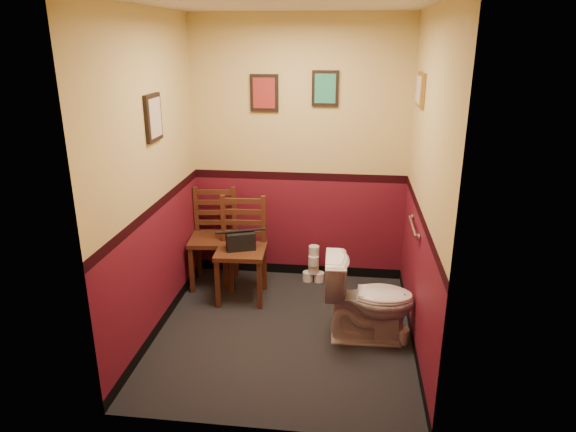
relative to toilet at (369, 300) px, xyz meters
name	(u,v)px	position (x,y,z in m)	size (l,w,h in m)	color
floor	(285,332)	(-0.72, 0.01, -0.37)	(2.20, 2.40, 0.00)	black
ceiling	(284,2)	(-0.72, 0.01, 2.33)	(2.20, 2.40, 0.00)	silver
wall_back	(299,153)	(-0.72, 1.21, 0.98)	(2.20, 2.70, 0.00)	maroon
wall_front	(258,240)	(-0.72, -1.19, 0.98)	(2.20, 2.70, 0.00)	maroon
wall_left	(152,180)	(-1.82, 0.01, 0.98)	(2.40, 2.70, 0.00)	maroon
wall_right	(425,189)	(0.38, 0.01, 0.98)	(2.40, 2.70, 0.00)	maroon
grab_bar	(413,227)	(0.35, 0.26, 0.58)	(0.05, 0.56, 0.06)	silver
framed_print_back_a	(264,93)	(-1.07, 1.19, 1.58)	(0.28, 0.04, 0.36)	black
framed_print_back_b	(325,88)	(-0.47, 1.19, 1.63)	(0.26, 0.04, 0.34)	black
framed_print_left	(154,118)	(-1.80, 0.11, 1.48)	(0.04, 0.30, 0.38)	black
framed_print_right	(420,90)	(0.36, 0.61, 1.68)	(0.04, 0.34, 0.28)	olive
toilet	(369,300)	(0.00, 0.00, 0.00)	(0.43, 0.76, 0.75)	white
toilet_brush	(401,334)	(0.29, -0.03, -0.30)	(0.13, 0.13, 0.47)	silver
chair_left	(214,238)	(-1.57, 0.92, 0.13)	(0.51, 0.51, 1.00)	#4E2817
chair_right	(242,249)	(-1.22, 0.64, 0.13)	(0.49, 0.49, 1.01)	#4E2817
handbag	(241,241)	(-1.22, 0.59, 0.24)	(0.31, 0.23, 0.20)	black
tp_stack	(314,267)	(-0.54, 1.04, -0.20)	(0.23, 0.14, 0.40)	silver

